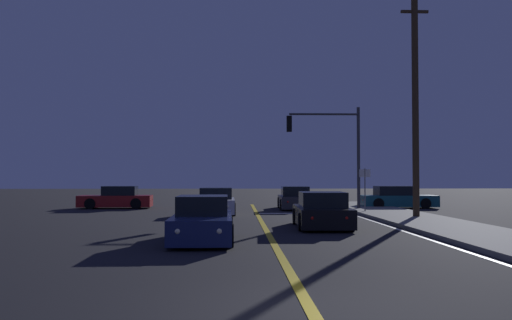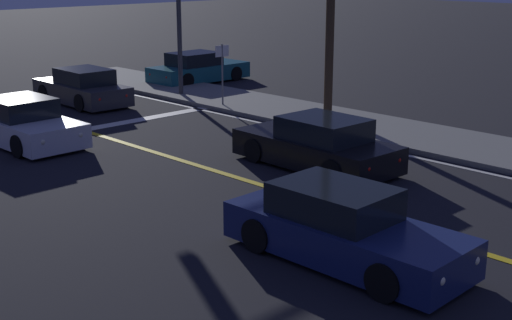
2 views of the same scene
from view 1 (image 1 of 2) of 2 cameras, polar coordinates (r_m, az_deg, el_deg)
ground_plane at (r=8.04m, az=5.85°, el=-15.45°), size 160.00×160.00×0.00m
sidewalk_right at (r=20.50m, az=20.13°, el=-6.75°), size 3.20×40.24×0.15m
lane_line_center at (r=19.04m, az=1.19°, el=-7.46°), size 0.20×38.01×0.01m
lane_line_edge_right at (r=19.89m, az=15.15°, el=-7.15°), size 0.16×38.01×0.01m
stop_bar at (r=28.88m, az=5.09°, el=-5.49°), size 5.02×0.50×0.01m
car_far_approaching_red at (r=34.43m, az=-14.16°, el=-3.88°), size 4.37×1.98×1.34m
car_distant_tail_black at (r=20.93m, az=6.79°, el=-5.35°), size 2.08×4.54×1.34m
car_lead_oncoming_navy at (r=16.51m, az=-5.53°, el=-6.33°), size 1.86×4.55×1.34m
car_side_waiting_white at (r=28.30m, az=-4.14°, el=-4.41°), size 2.00×4.19×1.34m
car_mid_block_charcoal at (r=32.67m, az=4.00°, el=-4.05°), size 1.95×4.51×1.34m
car_following_oncoming_teal at (r=34.68m, az=14.28°, el=-3.86°), size 4.58×1.95×1.34m
traffic_signal_near_right at (r=31.43m, az=7.88°, el=1.92°), size 4.14×0.28×5.83m
utility_pole_right at (r=25.84m, az=16.08°, el=6.41°), size 1.47×0.29×10.71m
street_sign_corner at (r=28.86m, az=11.15°, el=-2.36°), size 0.56×0.10×2.33m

